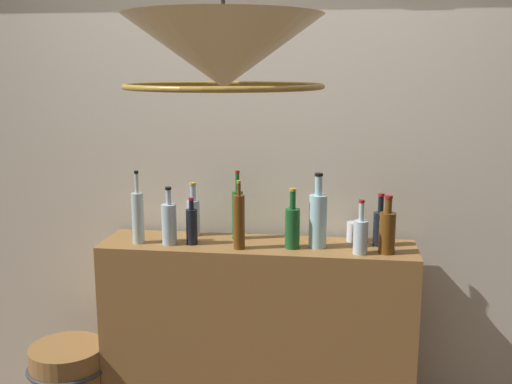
% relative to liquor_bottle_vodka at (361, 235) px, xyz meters
% --- Properties ---
extents(panelled_rear_partition, '(3.62, 0.15, 2.59)m').
position_rel_liquor_bottle_vodka_xyz_m(panelled_rear_partition, '(-0.46, 0.33, 0.32)').
color(panelled_rear_partition, beige).
rests_on(panelled_rear_partition, ground).
extents(bar_shelf_unit, '(1.42, 0.33, 0.96)m').
position_rel_liquor_bottle_vodka_xyz_m(bar_shelf_unit, '(-0.46, 0.09, -0.56)').
color(bar_shelf_unit, olive).
rests_on(bar_shelf_unit, ground).
extents(liquor_bottle_vodka, '(0.06, 0.06, 0.24)m').
position_rel_liquor_bottle_vodka_xyz_m(liquor_bottle_vodka, '(0.00, 0.00, 0.00)').
color(liquor_bottle_vodka, silver).
rests_on(liquor_bottle_vodka, bar_shelf_unit).
extents(liquor_bottle_bourbon, '(0.07, 0.07, 0.25)m').
position_rel_liquor_bottle_vodka_xyz_m(liquor_bottle_bourbon, '(0.11, 0.02, 0.02)').
color(liquor_bottle_bourbon, brown).
rests_on(liquor_bottle_bourbon, bar_shelf_unit).
extents(liquor_bottle_gin, '(0.05, 0.05, 0.33)m').
position_rel_liquor_bottle_vodka_xyz_m(liquor_bottle_gin, '(-0.99, 0.03, 0.04)').
color(liquor_bottle_gin, '#AFC6C4').
rests_on(liquor_bottle_gin, bar_shelf_unit).
extents(liquor_bottle_sherry, '(0.05, 0.05, 0.31)m').
position_rel_liquor_bottle_vodka_xyz_m(liquor_bottle_sherry, '(-0.53, 0.01, 0.04)').
color(liquor_bottle_sherry, brown).
rests_on(liquor_bottle_sherry, bar_shelf_unit).
extents(liquor_bottle_brandy, '(0.06, 0.06, 0.24)m').
position_rel_liquor_bottle_vodka_xyz_m(liquor_bottle_brandy, '(0.09, 0.14, 0.01)').
color(liquor_bottle_brandy, black).
rests_on(liquor_bottle_brandy, bar_shelf_unit).
extents(liquor_bottle_rum, '(0.06, 0.06, 0.25)m').
position_rel_liquor_bottle_vodka_xyz_m(liquor_bottle_rum, '(-0.78, 0.20, 0.01)').
color(liquor_bottle_rum, '#A2B3DF').
rests_on(liquor_bottle_rum, bar_shelf_unit).
extents(liquor_bottle_tequila, '(0.05, 0.05, 0.32)m').
position_rel_liquor_bottle_vodka_xyz_m(liquor_bottle_tequila, '(-0.56, 0.16, 0.04)').
color(liquor_bottle_tequila, '#1A5922').
rests_on(liquor_bottle_tequila, bar_shelf_unit).
extents(liquor_bottle_vermouth, '(0.08, 0.08, 0.33)m').
position_rel_liquor_bottle_vodka_xyz_m(liquor_bottle_vermouth, '(-0.18, 0.07, 0.05)').
color(liquor_bottle_vermouth, '#A2D0DD').
rests_on(liquor_bottle_vermouth, bar_shelf_unit).
extents(liquor_bottle_whiskey, '(0.07, 0.07, 0.26)m').
position_rel_liquor_bottle_vodka_xyz_m(liquor_bottle_whiskey, '(-0.85, 0.03, 0.02)').
color(liquor_bottle_whiskey, '#A9C3D4').
rests_on(liquor_bottle_whiskey, bar_shelf_unit).
extents(liquor_bottle_rye, '(0.07, 0.07, 0.27)m').
position_rel_liquor_bottle_vodka_xyz_m(liquor_bottle_rye, '(-0.29, 0.05, 0.02)').
color(liquor_bottle_rye, '#195726').
rests_on(liquor_bottle_rye, bar_shelf_unit).
extents(liquor_bottle_mezcal, '(0.05, 0.05, 0.21)m').
position_rel_liquor_bottle_vodka_xyz_m(liquor_bottle_mezcal, '(-0.75, 0.04, 0.01)').
color(liquor_bottle_mezcal, black).
rests_on(liquor_bottle_mezcal, bar_shelf_unit).
extents(glass_tumbler_rocks, '(0.07, 0.07, 0.09)m').
position_rel_liquor_bottle_vodka_xyz_m(glass_tumbler_rocks, '(-0.02, 0.19, -0.04)').
color(glass_tumbler_rocks, silver).
rests_on(glass_tumbler_rocks, bar_shelf_unit).
extents(pendant_lamp, '(0.58, 0.58, 0.54)m').
position_rel_liquor_bottle_vodka_xyz_m(pendant_lamp, '(-0.43, -0.81, 0.74)').
color(pendant_lamp, beige).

